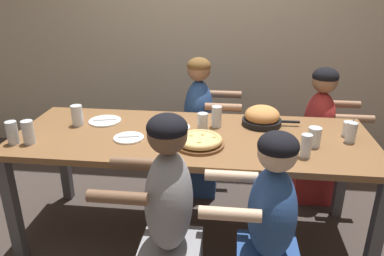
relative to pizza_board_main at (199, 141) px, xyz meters
name	(u,v)px	position (x,y,z in m)	size (l,w,h in m)	color
ground_plane	(192,234)	(-0.06, 0.16, -0.82)	(18.00, 18.00, 0.00)	#423833
dining_table	(192,146)	(-0.06, 0.16, -0.11)	(2.33, 0.87, 0.79)	brown
pizza_board_main	(199,141)	(0.00, 0.00, 0.00)	(0.31, 0.31, 0.06)	brown
skillet_bowl	(262,117)	(0.40, 0.40, 0.03)	(0.40, 0.27, 0.14)	black
empty_plate_a	(177,127)	(-0.18, 0.26, -0.02)	(0.18, 0.18, 0.02)	white
empty_plate_b	(105,121)	(-0.71, 0.33, -0.02)	(0.23, 0.23, 0.02)	white
empty_plate_c	(129,138)	(-0.46, 0.05, -0.02)	(0.19, 0.19, 0.02)	white
cocktail_glass_blue	(349,130)	(0.95, 0.26, 0.01)	(0.08, 0.08, 0.12)	silver
drinking_glass_a	(77,117)	(-0.87, 0.24, 0.03)	(0.08, 0.08, 0.14)	silver
drinking_glass_b	(12,133)	(-1.15, -0.10, 0.04)	(0.07, 0.07, 0.14)	silver
drinking_glass_c	(203,122)	(0.00, 0.26, 0.02)	(0.07, 0.07, 0.11)	silver
drinking_glass_d	(314,138)	(0.69, 0.08, 0.03)	(0.08, 0.08, 0.12)	silver
drinking_glass_e	(217,118)	(0.09, 0.33, 0.03)	(0.07, 0.07, 0.15)	silver
drinking_glass_f	(28,133)	(-1.05, -0.09, 0.04)	(0.07, 0.07, 0.15)	silver
drinking_glass_g	(159,134)	(-0.25, 0.03, 0.02)	(0.06, 0.06, 0.12)	silver
drinking_glass_h	(351,132)	(0.93, 0.17, 0.03)	(0.06, 0.06, 0.13)	silver
drinking_glass_i	(306,147)	(0.62, -0.08, 0.03)	(0.06, 0.06, 0.14)	silver
diner_far_center	(199,133)	(-0.08, 0.81, -0.29)	(0.51, 0.40, 1.17)	#2D5193
diner_far_right	(317,140)	(0.89, 0.81, -0.31)	(0.51, 0.40, 1.12)	#B22D2D
diner_near_center	(169,229)	(-0.11, -0.50, -0.28)	(0.51, 0.40, 1.18)	#99999E
diner_near_midright	(268,242)	(0.40, -0.50, -0.32)	(0.51, 0.40, 1.11)	#2D5193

